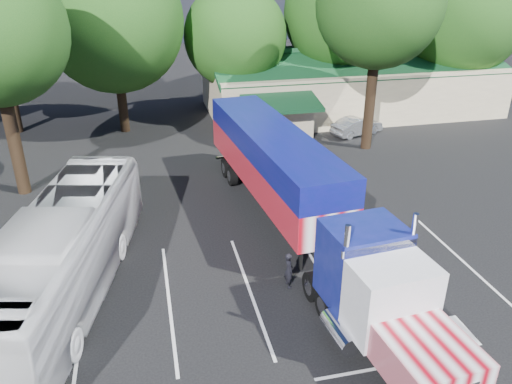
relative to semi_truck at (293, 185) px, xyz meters
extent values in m
plane|color=black|center=(-2.92, 2.04, -2.60)|extent=(120.00, 120.00, 0.00)
cube|color=beige|center=(11.08, 20.04, -0.60)|extent=(24.00, 11.00, 4.00)
cube|color=#123F22|center=(11.08, 17.64, 1.90)|extent=(24.20, 6.25, 2.10)
cube|color=#123F22|center=(11.08, 22.44, 1.90)|extent=(24.20, 6.25, 2.10)
cube|color=beige|center=(3.08, 14.34, -1.20)|extent=(5.00, 2.50, 2.80)
cube|color=#123F22|center=(3.08, 13.04, 0.30)|extent=(5.40, 3.19, 0.80)
cylinder|color=black|center=(-15.92, 19.84, -0.60)|extent=(0.70, 0.70, 4.00)
cylinder|color=black|center=(-7.92, 18.24, -0.45)|extent=(0.70, 0.70, 4.30)
sphere|color=#134012|center=(-7.92, 18.24, 5.45)|extent=(10.00, 10.00, 10.00)
cylinder|color=black|center=(1.08, 19.54, -0.80)|extent=(0.70, 0.70, 3.60)
sphere|color=#134012|center=(1.08, 19.54, 4.00)|extent=(8.00, 8.00, 8.00)
cylinder|color=black|center=(10.08, 20.04, -0.35)|extent=(0.70, 0.70, 4.50)
sphere|color=#134012|center=(10.08, 20.04, 5.50)|extent=(9.60, 9.60, 9.60)
cylinder|color=black|center=(20.08, 18.84, -0.65)|extent=(0.70, 0.70, 3.90)
sphere|color=#134012|center=(20.08, 18.84, 5.20)|extent=(10.40, 10.40, 10.40)
cylinder|color=black|center=(-13.42, 8.04, 0.40)|extent=(0.70, 0.70, 6.00)
cylinder|color=black|center=(8.58, 10.54, 0.65)|extent=(0.70, 0.70, 6.50)
sphere|color=#134012|center=(8.58, 10.54, 6.90)|extent=(8.00, 8.00, 8.00)
cube|color=black|center=(0.73, -7.88, -1.80)|extent=(1.75, 7.55, 0.27)
cube|color=silver|center=(0.96, -10.43, -1.05)|extent=(2.68, 2.78, 1.23)
cube|color=silver|center=(0.77, -8.30, -0.41)|extent=(2.82, 1.95, 2.46)
cube|color=black|center=(0.83, -8.99, 0.13)|extent=(2.46, 0.31, 1.07)
cube|color=white|center=(0.68, -7.40, 0.98)|extent=(2.78, 0.36, 0.27)
cube|color=#0C1759|center=(0.59, -6.39, -0.19)|extent=(2.86, 2.37, 2.89)
cylinder|color=white|center=(-0.55, -7.46, 0.18)|extent=(0.21, 0.21, 3.63)
cylinder|color=white|center=(1.90, -7.23, 0.18)|extent=(0.21, 0.21, 3.63)
cylinder|color=white|center=(-0.72, -7.90, -1.80)|extent=(0.86, 1.77, 0.71)
cylinder|color=white|center=(2.16, -7.64, -1.80)|extent=(0.86, 1.77, 0.71)
cube|color=white|center=(-0.27, 2.87, -0.30)|extent=(4.03, 13.88, 1.60)
cube|color=#09135D|center=(-0.27, 2.87, 1.14)|extent=(4.03, 13.88, 1.28)
cube|color=black|center=(-0.68, 7.34, -1.69)|extent=(1.62, 3.84, 0.37)
cube|color=black|center=(-0.48, -2.94, -1.85)|extent=(0.14, 0.14, 1.50)
cube|color=black|center=(1.01, -2.80, -1.85)|extent=(0.14, 0.14, 1.50)
cube|color=white|center=(-0.91, 9.79, -2.12)|extent=(2.57, 0.36, 0.13)
cylinder|color=black|center=(-0.56, -6.17, -2.01)|extent=(0.48, 1.21, 1.18)
cylinder|color=black|center=(1.68, -5.96, -2.01)|extent=(0.48, 1.21, 1.18)
cylinder|color=black|center=(-0.66, -5.00, -2.01)|extent=(0.48, 1.21, 1.18)
cylinder|color=black|center=(1.57, -4.79, -2.01)|extent=(0.48, 1.21, 1.18)
cylinder|color=black|center=(-1.72, 6.39, -2.01)|extent=(0.48, 1.21, 1.18)
cylinder|color=black|center=(0.52, 6.60, -2.01)|extent=(0.48, 1.21, 1.18)
cylinder|color=black|center=(-1.84, 7.67, -2.01)|extent=(0.48, 1.21, 1.18)
cylinder|color=black|center=(0.40, 7.87, -2.01)|extent=(0.48, 1.21, 1.18)
imported|color=black|center=(-1.32, -3.96, -1.83)|extent=(0.40, 0.58, 1.53)
imported|color=black|center=(-1.12, 9.79, -2.16)|extent=(1.33, 1.76, 0.89)
imported|color=silver|center=(-9.92, -2.55, -0.74)|extent=(6.05, 13.73, 3.72)
imported|color=#B8BCC0|center=(9.08, 13.36, -1.92)|extent=(4.38, 2.77, 1.36)
camera|label=1|loc=(-6.35, -19.98, 9.46)|focal=35.00mm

